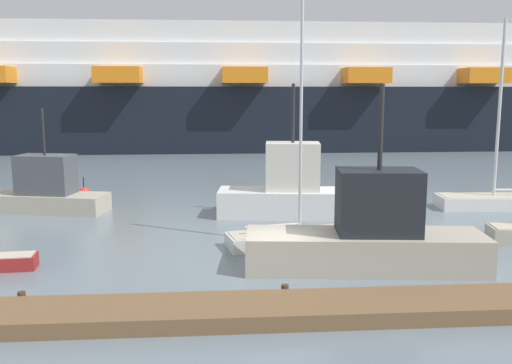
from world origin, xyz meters
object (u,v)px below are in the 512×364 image
(sailboat_1, at_px, (290,235))
(channel_buoy_0, at_px, (84,193))
(sailboat_0, at_px, (503,199))
(fishing_boat_1, at_px, (369,236))
(cruise_ship, at_px, (130,92))
(fishing_boat_0, at_px, (43,191))
(fishing_boat_2, at_px, (298,192))

(sailboat_1, height_order, channel_buoy_0, sailboat_1)
(channel_buoy_0, bearing_deg, sailboat_0, -11.59)
(fishing_boat_1, distance_m, cruise_ship, 52.15)
(sailboat_0, distance_m, fishing_boat_0, 26.26)
(sailboat_1, height_order, fishing_boat_0, sailboat_1)
(sailboat_1, distance_m, cruise_ship, 48.19)
(fishing_boat_0, distance_m, channel_buoy_0, 4.18)
(sailboat_0, bearing_deg, sailboat_1, 31.71)
(fishing_boat_0, height_order, fishing_boat_2, fishing_boat_2)
(fishing_boat_2, bearing_deg, sailboat_0, -168.39)
(sailboat_1, relative_size, fishing_boat_2, 1.16)
(sailboat_0, height_order, sailboat_1, sailboat_0)
(sailboat_0, relative_size, channel_buoy_0, 7.94)
(sailboat_0, distance_m, fishing_boat_2, 12.20)
(sailboat_0, relative_size, fishing_boat_1, 1.16)
(cruise_ship, bearing_deg, fishing_boat_2, -70.23)
(fishing_boat_0, distance_m, cruise_ship, 38.25)
(cruise_ship, bearing_deg, sailboat_1, -73.97)
(sailboat_0, height_order, fishing_boat_1, sailboat_0)
(sailboat_1, relative_size, cruise_ship, 0.08)
(sailboat_0, height_order, fishing_boat_2, sailboat_0)
(sailboat_0, height_order, cruise_ship, cruise_ship)
(channel_buoy_0, bearing_deg, fishing_boat_1, -47.72)
(sailboat_0, bearing_deg, channel_buoy_0, -6.98)
(sailboat_1, relative_size, fishing_boat_1, 1.15)
(fishing_boat_1, bearing_deg, fishing_boat_0, 149.02)
(channel_buoy_0, bearing_deg, fishing_boat_2, -25.69)
(sailboat_0, bearing_deg, fishing_boat_2, 9.46)
(fishing_boat_2, height_order, channel_buoy_0, fishing_boat_2)
(sailboat_1, relative_size, fishing_boat_0, 1.37)
(channel_buoy_0, bearing_deg, cruise_ship, 92.99)
(sailboat_0, relative_size, sailboat_1, 1.01)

